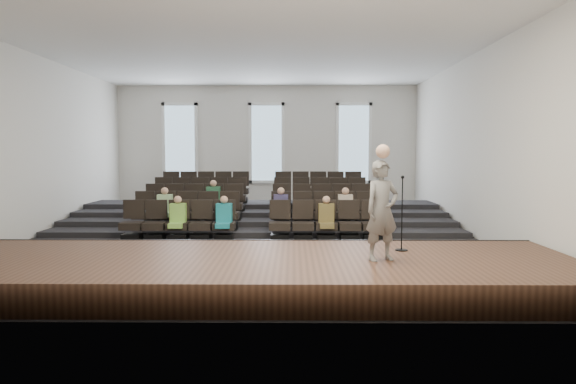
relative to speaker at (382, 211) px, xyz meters
name	(u,v)px	position (x,y,z in m)	size (l,w,h in m)	color
ground	(254,238)	(-2.54, 5.29, -1.34)	(14.00, 14.00, 0.00)	black
ceiling	(253,50)	(-2.54, 5.29, 3.67)	(12.00, 14.00, 0.02)	white
wall_back	(267,148)	(-2.54, 12.31, 1.16)	(12.00, 0.04, 5.00)	silver
wall_front	(212,137)	(-2.54, -1.73, 1.16)	(12.00, 0.04, 5.00)	silver
wall_left	(30,145)	(-8.56, 5.29, 1.16)	(0.04, 14.00, 5.00)	silver
wall_right	(479,145)	(3.48, 5.29, 1.16)	(0.04, 14.00, 5.00)	silver
stage	(231,272)	(-2.54, 0.19, -1.09)	(11.80, 3.60, 0.50)	#4E3121
stage_lip	(241,252)	(-2.54, 1.96, -1.09)	(11.80, 0.06, 0.52)	black
risers	(261,216)	(-2.54, 8.46, -1.14)	(11.80, 4.80, 0.60)	black
seating_rows	(258,207)	(-2.54, 6.83, -0.65)	(6.80, 4.70, 1.67)	black
windows	(267,143)	(-2.54, 12.24, 1.36)	(8.44, 0.10, 3.24)	white
audience	(247,208)	(-2.73, 5.44, -0.55)	(5.45, 2.64, 1.10)	#84BF4C
speaker	(382,211)	(0.00, 0.00, 0.00)	(0.61, 0.40, 1.67)	slate
mic_stand	(402,228)	(0.52, 0.87, -0.42)	(0.23, 0.23, 1.38)	black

